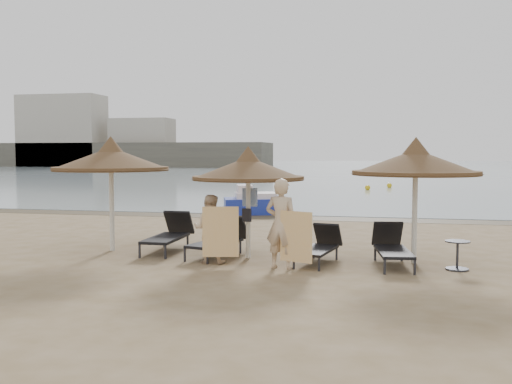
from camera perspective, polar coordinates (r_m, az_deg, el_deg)
ground at (r=12.41m, az=1.54°, el=-7.57°), size 160.00×160.00×0.00m
sea at (r=92.02m, az=10.63°, el=2.42°), size 200.00×140.00×0.03m
wet_sand_strip at (r=21.61m, az=6.07°, el=-2.61°), size 200.00×1.60×0.01m
far_shore at (r=93.84m, az=-4.94°, el=4.27°), size 150.00×54.80×12.00m
palapa_left at (r=14.76m, az=-14.30°, el=3.16°), size 2.92×2.92×2.89m
palapa_center at (r=13.29m, az=-0.79°, el=2.31°), size 2.66×2.66×2.63m
palapa_right at (r=13.17m, az=15.67°, el=2.83°), size 2.86×2.86×2.83m
lounger_far_left at (r=14.63m, az=-8.63°, el=-4.14°), size 0.72×2.14×0.96m
lounger_near_left at (r=13.83m, az=-3.54°, el=-4.67°), size 1.18×2.12×0.90m
lounger_near_right at (r=13.07m, az=6.43°, el=-5.34°), size 0.96×1.94×0.83m
lounger_far_right at (r=13.05m, az=13.40°, el=-5.31°), size 0.92×2.07×0.90m
side_table at (r=12.86m, az=19.49°, el=-6.07°), size 0.51×0.51×0.62m
person_left at (r=12.84m, az=-4.66°, el=-3.14°), size 0.84×0.57×1.79m
person_right at (r=12.14m, az=2.55°, el=-2.46°), size 1.14×0.86×2.25m
towel_left at (r=12.43m, az=-3.57°, el=-4.00°), size 0.77×0.20×1.10m
towel_right at (r=11.90m, az=4.02°, el=-4.49°), size 0.72×0.30×1.07m
bag_patterned at (r=13.51m, az=-0.62°, el=-0.52°), size 0.35×0.16×0.43m
bag_dark at (r=13.21m, az=-0.94°, el=-2.32°), size 0.23×0.13×0.31m
pedal_boat at (r=23.05m, az=-0.12°, el=-1.10°), size 2.85×2.19×1.17m
buoy_left at (r=36.46m, az=-1.65°, el=0.41°), size 0.39×0.39×0.39m
buoy_mid at (r=40.48m, az=13.19°, el=0.64°), size 0.35×0.35×0.35m
buoy_extra at (r=37.71m, az=11.10°, el=0.43°), size 0.35×0.35×0.35m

